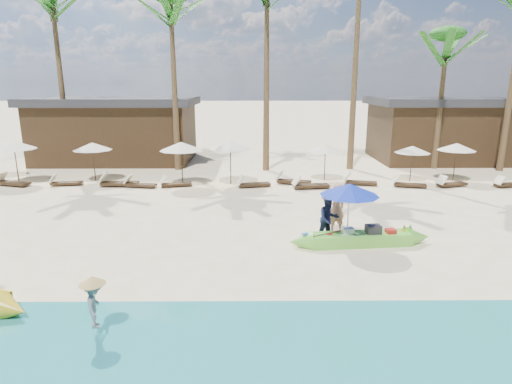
{
  "coord_description": "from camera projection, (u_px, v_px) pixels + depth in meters",
  "views": [
    {
      "loc": [
        1.32,
        -12.08,
        5.25
      ],
      "look_at": [
        1.43,
        2.0,
        1.65
      ],
      "focal_mm": 30.0,
      "sensor_mm": 36.0,
      "label": 1
    }
  ],
  "objects": [
    {
      "name": "resort_parasol_5",
      "position": [
        181.0,
        146.0,
        22.03
      ],
      "size": [
        2.25,
        2.25,
        2.31
      ],
      "color": "#362416",
      "rests_on": "ground"
    },
    {
      "name": "pavilion_west",
      "position": [
        117.0,
        129.0,
        29.35
      ],
      "size": [
        10.8,
        6.6,
        4.3
      ],
      "color": "#362416",
      "rests_on": "ground"
    },
    {
      "name": "vendor_green",
      "position": [
        328.0,
        219.0,
        14.45
      ],
      "size": [
        0.93,
        0.82,
        1.58
      ],
      "primitive_type": "imported",
      "rotation": [
        0.0,
        0.0,
        0.35
      ],
      "color": "#131A36",
      "rests_on": "ground"
    },
    {
      "name": "lounger_7_right",
      "position": [
        359.0,
        181.0,
        22.64
      ],
      "size": [
        1.77,
        0.89,
        0.58
      ],
      "rotation": [
        0.0,
        0.0,
        -0.23
      ],
      "color": "#362416",
      "rests_on": "ground"
    },
    {
      "name": "lounger_5_left",
      "position": [
        174.0,
        183.0,
        22.24
      ],
      "size": [
        1.71,
        0.85,
        0.56
      ],
      "rotation": [
        0.0,
        0.0,
        0.22
      ],
      "color": "#362416",
      "rests_on": "ground"
    },
    {
      "name": "resort_parasol_7",
      "position": [
        325.0,
        148.0,
        23.3
      ],
      "size": [
        1.97,
        1.97,
        2.03
      ],
      "color": "#362416",
      "rests_on": "ground"
    },
    {
      "name": "lounger_4_right",
      "position": [
        139.0,
        184.0,
        22.11
      ],
      "size": [
        1.74,
        0.81,
        0.57
      ],
      "rotation": [
        0.0,
        0.0,
        -0.18
      ],
      "color": "#362416",
      "rests_on": "ground"
    },
    {
      "name": "blue_umbrella",
      "position": [
        350.0,
        190.0,
        13.89
      ],
      "size": [
        1.94,
        1.94,
        2.09
      ],
      "color": "#99999E",
      "rests_on": "ground"
    },
    {
      "name": "lounger_8_left",
      "position": [
        407.0,
        184.0,
        22.15
      ],
      "size": [
        1.76,
        0.93,
        0.57
      ],
      "rotation": [
        0.0,
        0.0,
        -0.26
      ],
      "color": "#362416",
      "rests_on": "ground"
    },
    {
      "name": "palm_6",
      "position": [
        446.0,
        52.0,
        25.42
      ],
      "size": [
        2.08,
        2.08,
        8.51
      ],
      "color": "brown",
      "rests_on": "ground"
    },
    {
      "name": "lounger_6_left",
      "position": [
        252.0,
        184.0,
        22.15
      ],
      "size": [
        1.79,
        0.89,
        0.58
      ],
      "rotation": [
        0.0,
        0.0,
        0.22
      ],
      "color": "#362416",
      "rests_on": "ground"
    },
    {
      "name": "palm_4",
      "position": [
        267.0,
        7.0,
        24.25
      ],
      "size": [
        2.08,
        2.08,
        11.7
      ],
      "color": "brown",
      "rests_on": "ground"
    },
    {
      "name": "lounger_7_left",
      "position": [
        309.0,
        185.0,
        21.82
      ],
      "size": [
        1.95,
        0.81,
        0.64
      ],
      "rotation": [
        0.0,
        0.0,
        0.12
      ],
      "color": "#362416",
      "rests_on": "ground"
    },
    {
      "name": "palm_2",
      "position": [
        54.0,
        14.0,
        25.25
      ],
      "size": [
        2.08,
        2.08,
        11.33
      ],
      "color": "brown",
      "rests_on": "ground"
    },
    {
      "name": "resort_parasol_9",
      "position": [
        457.0,
        147.0,
        23.24
      ],
      "size": [
        2.02,
        2.02,
        2.09
      ],
      "color": "#362416",
      "rests_on": "ground"
    },
    {
      "name": "tourist",
      "position": [
        336.0,
        208.0,
        15.25
      ],
      "size": [
        0.78,
        0.64,
        1.83
      ],
      "primitive_type": "imported",
      "rotation": [
        0.0,
        0.0,
        3.48
      ],
      "color": "tan",
      "rests_on": "ground"
    },
    {
      "name": "lounger_9_right",
      "position": [
        507.0,
        184.0,
        22.17
      ],
      "size": [
        1.7,
        0.91,
        0.55
      ],
      "rotation": [
        0.0,
        0.0,
        0.26
      ],
      "color": "#362416",
      "rests_on": "ground"
    },
    {
      "name": "palm_3",
      "position": [
        172.0,
        24.0,
        24.68
      ],
      "size": [
        2.08,
        2.08,
        10.52
      ],
      "color": "brown",
      "rests_on": "ground"
    },
    {
      "name": "lounger_4_left",
      "position": [
        117.0,
        182.0,
        22.3
      ],
      "size": [
        2.01,
        0.65,
        0.68
      ],
      "rotation": [
        0.0,
        0.0,
        0.02
      ],
      "color": "#362416",
      "rests_on": "ground"
    },
    {
      "name": "lounger_6_right",
      "position": [
        291.0,
        180.0,
        22.82
      ],
      "size": [
        1.95,
        1.09,
        0.63
      ],
      "rotation": [
        0.0,
        0.0,
        -0.3
      ],
      "color": "#362416",
      "rests_on": "ground"
    },
    {
      "name": "resort_parasol_8",
      "position": [
        413.0,
        149.0,
        23.11
      ],
      "size": [
        1.9,
        1.9,
        1.96
      ],
      "color": "#362416",
      "rests_on": "ground"
    },
    {
      "name": "wet_sand_strip",
      "position": [
        184.0,
        367.0,
        8.15
      ],
      "size": [
        240.0,
        4.5,
        0.01
      ],
      "primitive_type": "cube",
      "color": "tan",
      "rests_on": "ground"
    },
    {
      "name": "vendor_yellow",
      "position": [
        94.0,
        304.0,
        9.05
      ],
      "size": [
        0.55,
        0.76,
        1.05
      ],
      "primitive_type": "imported",
      "rotation": [
        0.0,
        0.0,
        1.83
      ],
      "color": "gray",
      "rests_on": "ground"
    },
    {
      "name": "resort_parasol_6",
      "position": [
        230.0,
        145.0,
        22.41
      ],
      "size": [
        2.26,
        2.26,
        2.33
      ],
      "color": "#362416",
      "rests_on": "ground"
    },
    {
      "name": "pavilion_east",
      "position": [
        436.0,
        129.0,
        29.52
      ],
      "size": [
        8.8,
        6.6,
        4.3
      ],
      "color": "#362416",
      "rests_on": "ground"
    },
    {
      "name": "green_canoe",
      "position": [
        360.0,
        239.0,
        14.22
      ],
      "size": [
        5.38,
        1.02,
        0.68
      ],
      "rotation": [
        0.0,
        0.0,
        0.1
      ],
      "color": "#63C43B",
      "rests_on": "ground"
    },
    {
      "name": "lounger_9_left",
      "position": [
        450.0,
        183.0,
        22.21
      ],
      "size": [
        1.77,
        1.02,
        0.57
      ],
      "rotation": [
        0.0,
        0.0,
        0.32
      ],
      "color": "#362416",
      "rests_on": "ground"
    },
    {
      "name": "lounger_3_left",
      "position": [
        11.0,
        182.0,
        22.43
      ],
      "size": [
        1.94,
        1.1,
        0.63
      ],
      "rotation": [
        0.0,
        0.0,
        -0.31
      ],
      "color": "#362416",
      "rests_on": "ground"
    },
    {
      "name": "resort_parasol_4",
      "position": [
        92.0,
        146.0,
        23.16
      ],
      "size": [
        2.07,
        2.07,
        2.13
      ],
      "color": "#362416",
      "rests_on": "ground"
    },
    {
      "name": "lounger_3_right",
      "position": [
        64.0,
        182.0,
        22.5
      ],
      "size": [
        1.69,
        0.72,
        0.55
      ],
      "rotation": [
        0.0,
        0.0,
        0.14
      ],
      "color": "#362416",
      "rests_on": "ground"
    },
    {
      "name": "ground",
      "position": [
        210.0,
        261.0,
        13.0
      ],
      "size": [
        240.0,
        240.0,
        0.0
      ],
      "primitive_type": "plane",
      "color": "#FFEABC",
      "rests_on": "ground"
    },
    {
      "name": "resort_parasol_3",
      "position": [
        14.0,
        145.0,
        22.5
      ],
      "size": [
        2.25,
        2.25,
        2.31
      ],
      "color": "#362416",
      "rests_on": "ground"
    }
  ]
}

